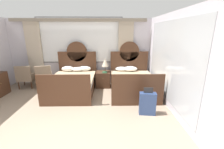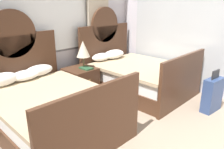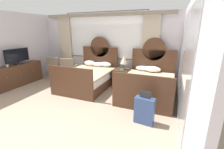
{
  "view_description": "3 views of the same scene",
  "coord_description": "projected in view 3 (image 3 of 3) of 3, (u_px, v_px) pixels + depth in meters",
  "views": [
    {
      "loc": [
        1.19,
        -2.1,
        2.17
      ],
      "look_at": [
        1.3,
        3.19,
        0.65
      ],
      "focal_mm": 23.97,
      "sensor_mm": 36.0,
      "label": 1
    },
    {
      "loc": [
        -1.62,
        0.31,
        1.89
      ],
      "look_at": [
        0.79,
        2.65,
        0.78
      ],
      "focal_mm": 35.0,
      "sensor_mm": 36.0,
      "label": 2
    },
    {
      "loc": [
        2.68,
        -1.58,
        2.05
      ],
      "look_at": [
        0.9,
        2.87,
        0.65
      ],
      "focal_mm": 24.53,
      "sensor_mm": 36.0,
      "label": 3
    }
  ],
  "objects": [
    {
      "name": "armchair_by_window_left",
      "position": [
        69.0,
        68.0,
        6.52
      ],
      "size": [
        0.72,
        0.72,
        0.92
      ],
      "color": "#84705B",
      "rests_on": "ground_plane"
    },
    {
      "name": "table_lamp_on_nightstand",
      "position": [
        124.0,
        60.0,
        5.58
      ],
      "size": [
        0.27,
        0.27,
        0.55
      ],
      "color": "brown",
      "rests_on": "nightstand_between_beds"
    },
    {
      "name": "bed_near_window",
      "position": [
        89.0,
        77.0,
        5.67
      ],
      "size": [
        1.57,
        2.13,
        1.79
      ],
      "color": "#472B1C",
      "rests_on": "ground_plane"
    },
    {
      "name": "ground_plane",
      "position": [
        13.0,
        141.0,
        2.94
      ],
      "size": [
        24.0,
        24.0,
        0.0
      ],
      "primitive_type": "plane",
      "color": "gray"
    },
    {
      "name": "dresser_minibar",
      "position": [
        17.0,
        75.0,
        5.79
      ],
      "size": [
        0.46,
        1.95,
        0.8
      ],
      "color": "#472B1C",
      "rests_on": "ground_plane"
    },
    {
      "name": "suitcase_on_floor",
      "position": [
        144.0,
        110.0,
        3.42
      ],
      "size": [
        0.45,
        0.23,
        0.77
      ],
      "color": "navy",
      "rests_on": "ground_plane"
    },
    {
      "name": "book_on_nightstand",
      "position": [
        122.0,
        70.0,
        5.6
      ],
      "size": [
        0.18,
        0.26,
        0.03
      ],
      "color": "#285133",
      "rests_on": "nightstand_between_beds"
    },
    {
      "name": "bed_near_mirror",
      "position": [
        148.0,
        85.0,
        4.89
      ],
      "size": [
        1.57,
        2.13,
        1.79
      ],
      "color": "#472B1C",
      "rests_on": "ground_plane"
    },
    {
      "name": "wall_back_window",
      "position": [
        104.0,
        45.0,
        6.33
      ],
      "size": [
        5.86,
        0.22,
        2.75
      ],
      "color": "silver",
      "rests_on": "ground_plane"
    },
    {
      "name": "wall_right_mirror",
      "position": [
        186.0,
        65.0,
        3.16
      ],
      "size": [
        0.08,
        4.87,
        2.7
      ],
      "color": "silver",
      "rests_on": "ground_plane"
    },
    {
      "name": "armchair_by_window_centre",
      "position": [
        55.0,
        67.0,
        6.77
      ],
      "size": [
        0.62,
        0.62,
        0.92
      ],
      "color": "#84705B",
      "rests_on": "ground_plane"
    },
    {
      "name": "cup_on_dresser",
      "position": [
        7.0,
        66.0,
        5.35
      ],
      "size": [
        0.11,
        0.08,
        0.08
      ],
      "color": "white",
      "rests_on": "dresser_minibar"
    },
    {
      "name": "tv_flatscreen",
      "position": [
        17.0,
        56.0,
        5.68
      ],
      "size": [
        0.2,
        0.96,
        0.58
      ],
      "color": "black",
      "rests_on": "dresser_minibar"
    },
    {
      "name": "nightstand_between_beds",
      "position": [
        122.0,
        77.0,
        5.82
      ],
      "size": [
        0.57,
        0.6,
        0.62
      ],
      "color": "#472B1C",
      "rests_on": "ground_plane"
    }
  ]
}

